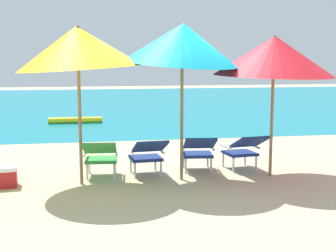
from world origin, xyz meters
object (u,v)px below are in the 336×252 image
object	(u,v)px
lounge_chair_far_right	(244,148)
lounge_chair_near_left	(148,153)
beach_umbrella_left	(78,47)
beach_umbrella_center	(182,43)
swim_buoy	(75,120)
cooler_box	(1,177)
lounge_chair_near_right	(198,150)
lounge_chair_far_left	(101,155)
beach_umbrella_right	(274,56)

from	to	relation	value
lounge_chair_far_right	lounge_chair_near_left	bearing A→B (deg)	-175.82
beach_umbrella_left	beach_umbrella_center	distance (m)	1.60
swim_buoy	lounge_chair_near_left	bearing A→B (deg)	-77.95
lounge_chair_far_right	beach_umbrella_center	xyz separation A→B (m)	(-1.19, -0.39, 1.78)
swim_buoy	cooler_box	size ratio (longest dim) A/B	3.19
lounge_chair_near_right	beach_umbrella_left	size ratio (longest dim) A/B	0.37
lounge_chair_near_right	cooler_box	distance (m)	3.21
lounge_chair_far_left	cooler_box	distance (m)	1.55
lounge_chair_near_left	cooler_box	distance (m)	2.31
swim_buoy	beach_umbrella_right	bearing A→B (deg)	-63.31
beach_umbrella_left	beach_umbrella_right	xyz separation A→B (m)	(3.11, -0.01, -0.13)
lounge_chair_far_left	lounge_chair_near_left	distance (m)	0.77
lounge_chair_near_right	beach_umbrella_center	distance (m)	1.87
swim_buoy	beach_umbrella_left	bearing A→B (deg)	-87.34
beach_umbrella_center	beach_umbrella_right	size ratio (longest dim) A/B	0.93
swim_buoy	lounge_chair_near_right	size ratio (longest dim) A/B	1.73
beach_umbrella_center	cooler_box	xyz separation A→B (m)	(-2.81, 0.03, -2.02)
lounge_chair_far_right	beach_umbrella_center	world-z (taller)	beach_umbrella_center
lounge_chair_far_left	lounge_chair_far_right	xyz separation A→B (m)	(2.49, 0.13, 0.00)
cooler_box	lounge_chair_near_left	bearing A→B (deg)	5.90
lounge_chair_near_left	swim_buoy	bearing A→B (deg)	102.05
lounge_chair_near_left	beach_umbrella_right	distance (m)	2.60
beach_umbrella_center	beach_umbrella_right	bearing A→B (deg)	-0.53
lounge_chair_near_left	lounge_chair_far_left	bearing A→B (deg)	-179.50
beach_umbrella_right	cooler_box	distance (m)	4.69
lounge_chair_near_right	lounge_chair_far_right	world-z (taller)	same
lounge_chair_far_left	beach_umbrella_center	size ratio (longest dim) A/B	0.35
beach_umbrella_right	cooler_box	xyz separation A→B (m)	(-4.32, 0.05, -1.83)
swim_buoy	lounge_chair_far_left	bearing A→B (deg)	-84.56
lounge_chair_far_left	lounge_chair_near_right	distance (m)	1.67
swim_buoy	beach_umbrella_center	xyz separation A→B (m)	(1.92, -6.81, 2.09)
beach_umbrella_right	lounge_chair_far_left	bearing A→B (deg)	174.37
lounge_chair_near_left	beach_umbrella_left	xyz separation A→B (m)	(-1.08, -0.27, 1.72)
beach_umbrella_right	beach_umbrella_center	bearing A→B (deg)	179.47
lounge_chair_far_left	lounge_chair_near_left	bearing A→B (deg)	0.50
lounge_chair_near_right	beach_umbrella_right	distance (m)	2.00
cooler_box	beach_umbrella_right	bearing A→B (deg)	-0.62
beach_umbrella_left	lounge_chair_near_left	bearing A→B (deg)	14.16
lounge_chair_far_right	cooler_box	bearing A→B (deg)	-174.84
lounge_chair_near_left	cooler_box	size ratio (longest dim) A/B	1.83
swim_buoy	lounge_chair_far_right	bearing A→B (deg)	-64.13
swim_buoy	beach_umbrella_right	world-z (taller)	beach_umbrella_right
lounge_chair_far_left	swim_buoy	bearing A→B (deg)	95.44
swim_buoy	lounge_chair_near_right	xyz separation A→B (m)	(2.29, -6.40, 0.31)
lounge_chair_near_right	cooler_box	world-z (taller)	lounge_chair_near_right
beach_umbrella_left	cooler_box	distance (m)	2.30
beach_umbrella_right	cooler_box	bearing A→B (deg)	179.38
cooler_box	swim_buoy	bearing A→B (deg)	82.51
lounge_chair_near_left	lounge_chair_near_right	xyz separation A→B (m)	(0.90, 0.14, 0.00)
cooler_box	lounge_chair_far_left	bearing A→B (deg)	8.62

